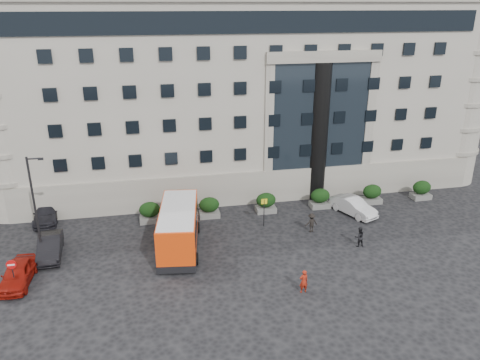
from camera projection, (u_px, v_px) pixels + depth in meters
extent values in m
plane|color=black|center=(208.00, 262.00, 34.46)|extent=(120.00, 120.00, 0.00)
cube|color=#9C978A|center=(232.00, 87.00, 52.52)|extent=(44.00, 24.00, 18.00)
cylinder|color=black|center=(318.00, 133.00, 43.81)|extent=(1.80, 1.80, 13.00)
cube|color=#5E5E5C|center=(150.00, 219.00, 40.77)|extent=(1.80, 1.20, 0.50)
ellipsoid|color=black|center=(150.00, 210.00, 40.44)|extent=(1.80, 1.26, 1.34)
cube|color=#5E5E5C|center=(209.00, 214.00, 41.74)|extent=(1.80, 1.20, 0.50)
ellipsoid|color=black|center=(209.00, 205.00, 41.41)|extent=(1.80, 1.26, 1.34)
cube|color=#5E5E5C|center=(266.00, 209.00, 42.71)|extent=(1.80, 1.20, 0.50)
ellipsoid|color=black|center=(266.00, 200.00, 42.38)|extent=(1.80, 1.26, 1.34)
cube|color=#5E5E5C|center=(320.00, 205.00, 43.67)|extent=(1.80, 1.20, 0.50)
ellipsoid|color=black|center=(320.00, 196.00, 43.35)|extent=(1.80, 1.26, 1.34)
cube|color=#5E5E5C|center=(371.00, 200.00, 44.64)|extent=(1.80, 1.20, 0.50)
ellipsoid|color=black|center=(372.00, 191.00, 44.31)|extent=(1.80, 1.26, 1.34)
cube|color=#5E5E5C|center=(421.00, 196.00, 45.61)|extent=(1.80, 1.20, 0.50)
ellipsoid|color=black|center=(422.00, 187.00, 45.28)|extent=(1.80, 1.26, 1.34)
cylinder|color=#262628|center=(35.00, 210.00, 33.55)|extent=(0.16, 0.16, 8.00)
cylinder|color=#262628|center=(34.00, 159.00, 32.27)|extent=(0.90, 0.12, 0.12)
cube|color=black|center=(41.00, 159.00, 32.37)|extent=(0.35, 0.18, 0.14)
cylinder|color=#262628|center=(264.00, 213.00, 39.62)|extent=(0.08, 0.08, 2.50)
cube|color=yellow|center=(264.00, 201.00, 39.24)|extent=(0.50, 0.06, 0.45)
cylinder|color=#262628|center=(14.00, 276.00, 30.74)|extent=(0.08, 0.08, 2.20)
cylinder|color=red|center=(11.00, 265.00, 30.36)|extent=(0.64, 0.05, 0.64)
cube|color=white|center=(11.00, 265.00, 30.32)|extent=(0.45, 0.04, 0.10)
cube|color=#E83D0A|center=(179.00, 226.00, 35.82)|extent=(3.79, 8.25, 2.75)
cube|color=black|center=(179.00, 243.00, 36.35)|extent=(3.83, 8.30, 0.55)
cube|color=black|center=(178.00, 222.00, 35.72)|extent=(3.61, 6.53, 1.19)
cube|color=silver|center=(178.00, 210.00, 35.35)|extent=(3.60, 7.84, 0.18)
cylinder|color=black|center=(159.00, 260.00, 33.89)|extent=(0.40, 0.93, 0.90)
cylinder|color=black|center=(196.00, 259.00, 34.05)|extent=(0.40, 0.93, 0.90)
cylinder|color=black|center=(165.00, 228.00, 38.64)|extent=(0.40, 0.93, 0.90)
cylinder|color=black|center=(198.00, 228.00, 38.80)|extent=(0.40, 0.93, 0.90)
cube|color=maroon|center=(65.00, 177.00, 47.43)|extent=(2.25, 3.32, 2.21)
cube|color=maroon|center=(60.00, 188.00, 45.43)|extent=(2.04, 1.55, 1.50)
cube|color=black|center=(58.00, 188.00, 44.75)|extent=(1.68, 0.24, 0.71)
cylinder|color=black|center=(51.00, 195.00, 45.63)|extent=(0.28, 0.76, 0.74)
cylinder|color=black|center=(71.00, 194.00, 45.86)|extent=(0.28, 0.76, 0.74)
cylinder|color=black|center=(58.00, 184.00, 48.33)|extent=(0.28, 0.76, 0.74)
cylinder|color=black|center=(77.00, 183.00, 48.56)|extent=(0.28, 0.76, 0.74)
imported|color=maroon|center=(18.00, 274.00, 31.64)|extent=(2.02, 4.54, 1.52)
imported|color=black|center=(50.00, 247.00, 35.11)|extent=(1.96, 4.73, 1.52)
imported|color=black|center=(46.00, 213.00, 40.89)|extent=(2.31, 4.96, 1.40)
imported|color=black|center=(24.00, 204.00, 42.75)|extent=(2.49, 4.97, 1.35)
imported|color=silver|center=(353.00, 206.00, 42.09)|extent=(3.31, 4.88, 1.52)
imported|color=#9D200F|center=(304.00, 281.00, 30.64)|extent=(0.65, 0.46, 1.66)
imported|color=black|center=(359.00, 237.00, 36.51)|extent=(0.84, 0.68, 1.61)
imported|color=black|center=(311.00, 223.00, 38.81)|extent=(1.14, 0.76, 1.65)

